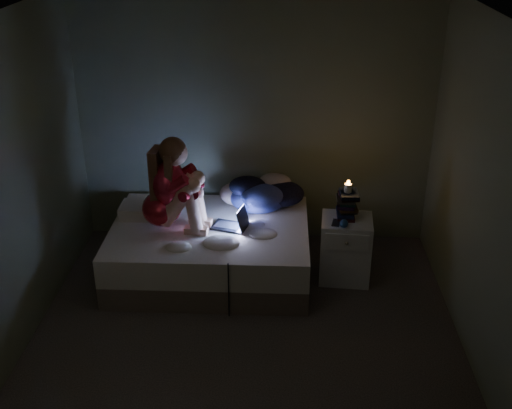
# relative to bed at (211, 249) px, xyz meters

# --- Properties ---
(floor) EXTENTS (3.60, 3.80, 0.02)m
(floor) POSITION_rel_bed_xyz_m (0.40, -1.10, -0.27)
(floor) COLOR black
(floor) RESTS_ON ground
(ceiling) EXTENTS (3.60, 3.80, 0.02)m
(ceiling) POSITION_rel_bed_xyz_m (0.40, -1.10, 2.35)
(ceiling) COLOR silver
(ceiling) RESTS_ON ground
(wall_back) EXTENTS (3.60, 0.02, 2.60)m
(wall_back) POSITION_rel_bed_xyz_m (0.40, 0.81, 1.04)
(wall_back) COLOR #5E6853
(wall_back) RESTS_ON ground
(wall_front) EXTENTS (3.60, 0.02, 2.60)m
(wall_front) POSITION_rel_bed_xyz_m (0.40, -3.01, 1.04)
(wall_front) COLOR #5E6853
(wall_front) RESTS_ON ground
(wall_left) EXTENTS (0.02, 3.80, 2.60)m
(wall_left) POSITION_rel_bed_xyz_m (-1.41, -1.10, 1.04)
(wall_left) COLOR #5E6853
(wall_left) RESTS_ON ground
(wall_right) EXTENTS (0.02, 3.80, 2.60)m
(wall_right) POSITION_rel_bed_xyz_m (2.21, -1.10, 1.04)
(wall_right) COLOR #5E6853
(wall_right) RESTS_ON ground
(bed) EXTENTS (1.87, 1.40, 0.51)m
(bed) POSITION_rel_bed_xyz_m (0.00, 0.00, 0.00)
(bed) COLOR beige
(bed) RESTS_ON ground
(pillow) EXTENTS (0.42, 0.30, 0.12)m
(pillow) POSITION_rel_bed_xyz_m (-0.68, 0.18, 0.32)
(pillow) COLOR silver
(pillow) RESTS_ON bed
(woman) EXTENTS (0.60, 0.43, 0.91)m
(woman) POSITION_rel_bed_xyz_m (-0.44, -0.03, 0.71)
(woman) COLOR maroon
(woman) RESTS_ON bed
(laptop) EXTENTS (0.37, 0.31, 0.23)m
(laptop) POSITION_rel_bed_xyz_m (0.19, -0.02, 0.37)
(laptop) COLOR black
(laptop) RESTS_ON bed
(clothes_pile) EXTENTS (0.64, 0.53, 0.36)m
(clothes_pile) POSITION_rel_bed_xyz_m (0.45, 0.41, 0.44)
(clothes_pile) COLOR navy
(clothes_pile) RESTS_ON bed
(nightstand) EXTENTS (0.50, 0.45, 0.63)m
(nightstand) POSITION_rel_bed_xyz_m (1.30, -0.03, 0.06)
(nightstand) COLOR silver
(nightstand) RESTS_ON ground
(book_stack) EXTENTS (0.19, 0.25, 0.28)m
(book_stack) POSITION_rel_bed_xyz_m (1.29, 0.02, 0.51)
(book_stack) COLOR black
(book_stack) RESTS_ON nightstand
(candle) EXTENTS (0.07, 0.07, 0.08)m
(candle) POSITION_rel_bed_xyz_m (1.29, 0.02, 0.69)
(candle) COLOR beige
(candle) RESTS_ON book_stack
(phone) EXTENTS (0.09, 0.15, 0.01)m
(phone) POSITION_rel_bed_xyz_m (1.19, -0.12, 0.38)
(phone) COLOR black
(phone) RESTS_ON nightstand
(blue_orb) EXTENTS (0.08, 0.08, 0.08)m
(blue_orb) POSITION_rel_bed_xyz_m (1.26, -0.20, 0.41)
(blue_orb) COLOR navy
(blue_orb) RESTS_ON nightstand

